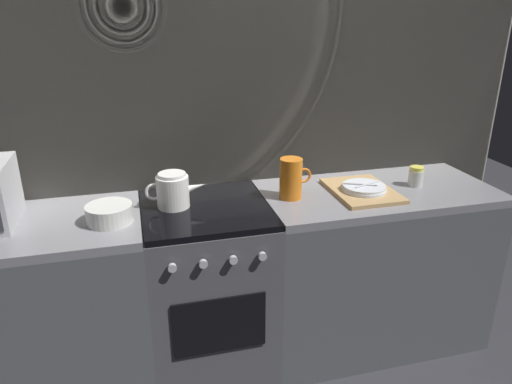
% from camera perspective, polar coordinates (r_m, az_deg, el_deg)
% --- Properties ---
extents(ground_plane, '(8.00, 8.00, 0.00)m').
position_cam_1_polar(ground_plane, '(2.73, -5.32, -19.45)').
color(ground_plane, '#2D2D33').
extents(back_wall, '(3.60, 0.05, 2.40)m').
position_cam_1_polar(back_wall, '(2.46, -7.57, 7.56)').
color(back_wall, '#B2AD9E').
rests_on(back_wall, ground_plane).
extents(counter_left, '(1.20, 0.60, 0.90)m').
position_cam_1_polar(counter_left, '(2.51, -26.93, -13.15)').
color(counter_left, '#515459').
rests_on(counter_left, ground_plane).
extents(stove_unit, '(0.60, 0.63, 0.90)m').
position_cam_1_polar(stove_unit, '(2.46, -5.68, -11.49)').
color(stove_unit, '#4C4C51').
rests_on(stove_unit, ground_plane).
extents(counter_right, '(1.20, 0.60, 0.90)m').
position_cam_1_polar(counter_right, '(2.72, 13.60, -8.58)').
color(counter_right, '#515459').
rests_on(counter_right, ground_plane).
extents(kettle, '(0.28, 0.15, 0.17)m').
position_cam_1_polar(kettle, '(2.24, -9.91, 0.18)').
color(kettle, white).
rests_on(kettle, stove_unit).
extents(mixing_bowl, '(0.20, 0.20, 0.08)m').
position_cam_1_polar(mixing_bowl, '(2.16, -17.17, -2.49)').
color(mixing_bowl, silver).
rests_on(mixing_bowl, counter_left).
extents(pitcher, '(0.16, 0.11, 0.20)m').
position_cam_1_polar(pitcher, '(2.31, 4.23, 1.63)').
color(pitcher, orange).
rests_on(pitcher, counter_right).
extents(dish_pile, '(0.30, 0.40, 0.06)m').
position_cam_1_polar(dish_pile, '(2.45, 12.66, 0.27)').
color(dish_pile, tan).
rests_on(dish_pile, counter_right).
extents(spice_jar, '(0.08, 0.08, 0.10)m').
position_cam_1_polar(spice_jar, '(2.62, 18.57, 1.80)').
color(spice_jar, silver).
rests_on(spice_jar, counter_right).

